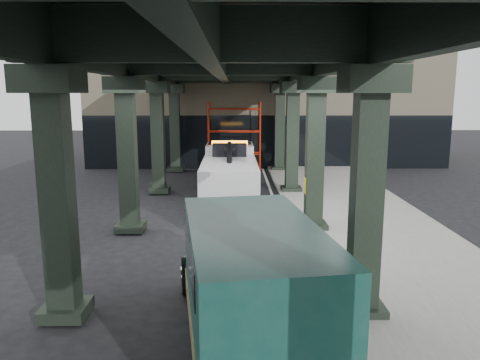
{
  "coord_description": "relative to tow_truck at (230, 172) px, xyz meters",
  "views": [
    {
      "loc": [
        0.04,
        -12.87,
        4.5
      ],
      "look_at": [
        0.2,
        2.17,
        1.7
      ],
      "focal_mm": 35.0,
      "sensor_mm": 36.0,
      "label": 1
    }
  ],
  "objects": [
    {
      "name": "scaffolding",
      "position": [
        0.19,
        8.01,
        0.89
      ],
      "size": [
        3.08,
        0.88,
        4.0
      ],
      "color": "red",
      "rests_on": "ground"
    },
    {
      "name": "towed_van",
      "position": [
        0.49,
        -11.71,
        0.04
      ],
      "size": [
        2.98,
        6.01,
        2.34
      ],
      "rotation": [
        0.0,
        0.0,
        0.14
      ],
      "color": "#12433B",
      "rests_on": "ground"
    },
    {
      "name": "sidewalk",
      "position": [
        4.69,
        -4.64,
        -1.14
      ],
      "size": [
        5.0,
        40.0,
        0.15
      ],
      "primitive_type": "cube",
      "color": "gray",
      "rests_on": "ground"
    },
    {
      "name": "lane_stripe",
      "position": [
        1.89,
        -4.64,
        -1.21
      ],
      "size": [
        0.12,
        38.0,
        0.01
      ],
      "primitive_type": "cube",
      "color": "silver",
      "rests_on": "ground"
    },
    {
      "name": "ground",
      "position": [
        0.19,
        -6.64,
        -1.22
      ],
      "size": [
        90.0,
        90.0,
        0.0
      ],
      "primitive_type": "plane",
      "color": "black",
      "rests_on": "ground"
    },
    {
      "name": "building",
      "position": [
        2.19,
        13.36,
        2.78
      ],
      "size": [
        22.0,
        10.0,
        8.0
      ],
      "primitive_type": "cube",
      "color": "#C6B793",
      "rests_on": "ground"
    },
    {
      "name": "viaduct",
      "position": [
        -0.21,
        -4.64,
        4.24
      ],
      "size": [
        7.4,
        32.0,
        6.4
      ],
      "color": "black",
      "rests_on": "ground"
    },
    {
      "name": "tow_truck",
      "position": [
        0.0,
        0.0,
        0.0
      ],
      "size": [
        2.36,
        7.64,
        2.5
      ],
      "rotation": [
        0.0,
        0.0,
        0.01
      ],
      "color": "black",
      "rests_on": "ground"
    }
  ]
}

